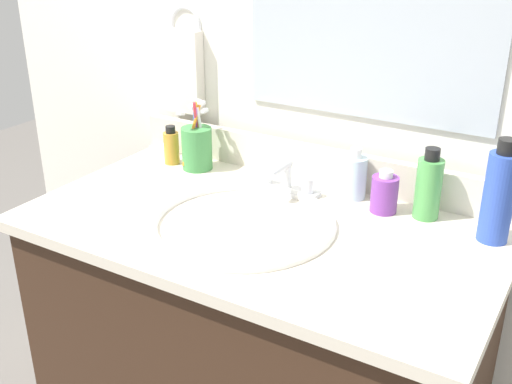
{
  "coord_description": "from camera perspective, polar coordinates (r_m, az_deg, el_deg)",
  "views": [
    {
      "loc": [
        0.61,
        -1.02,
        1.35
      ],
      "look_at": [
        -0.01,
        0.0,
        0.82
      ],
      "focal_mm": 43.61,
      "sensor_mm": 36.0,
      "label": 1
    }
  ],
  "objects": [
    {
      "name": "towel_ring",
      "position": [
        1.7,
        -6.47,
        14.98
      ],
      "size": [
        0.1,
        0.01,
        0.1
      ],
      "primitive_type": "torus",
      "rotation": [
        1.57,
        0.0,
        0.0
      ],
      "color": "silver"
    },
    {
      "name": "backsplash",
      "position": [
        1.53,
        5.47,
        2.61
      ],
      "size": [
        1.02,
        0.02,
        0.09
      ],
      "primitive_type": "cube",
      "color": "beige",
      "rests_on": "countertop"
    },
    {
      "name": "bottle_gel_clear",
      "position": [
        1.45,
        9.02,
        1.42
      ],
      "size": [
        0.06,
        0.06,
        0.12
      ],
      "color": "silver",
      "rests_on": "countertop"
    },
    {
      "name": "bottle_oil_amber",
      "position": [
        1.65,
        -7.77,
        4.15
      ],
      "size": [
        0.04,
        0.04,
        0.1
      ],
      "color": "gold",
      "rests_on": "countertop"
    },
    {
      "name": "cup_green",
      "position": [
        1.61,
        -5.44,
        4.18
      ],
      "size": [
        0.08,
        0.09,
        0.18
      ],
      "color": "#3F8C47",
      "rests_on": "countertop"
    },
    {
      "name": "countertop",
      "position": [
        1.34,
        0.28,
        -3.32
      ],
      "size": [
        1.02,
        0.57,
        0.03
      ],
      "primitive_type": "cube",
      "color": "beige",
      "rests_on": "vanity_cabinet"
    },
    {
      "name": "back_wall",
      "position": [
        1.64,
        6.22,
        -1.31
      ],
      "size": [
        2.12,
        0.04,
        1.3
      ],
      "primitive_type": "cube",
      "color": "white",
      "rests_on": "ground_plane"
    },
    {
      "name": "sink_basin",
      "position": [
        1.34,
        -1.3,
        -4.19
      ],
      "size": [
        0.4,
        0.4,
        0.11
      ],
      "color": "white",
      "rests_on": "countertop"
    },
    {
      "name": "bottle_toner_green",
      "position": [
        1.38,
        15.54,
        0.44
      ],
      "size": [
        0.06,
        0.06,
        0.16
      ],
      "color": "#4C9E4C",
      "rests_on": "countertop"
    },
    {
      "name": "soap_bar",
      "position": [
        1.73,
        -8.51,
        3.83
      ],
      "size": [
        0.06,
        0.04,
        0.02
      ],
      "primitive_type": "cube",
      "color": "white",
      "rests_on": "countertop"
    },
    {
      "name": "faucet",
      "position": [
        1.46,
        2.73,
        0.9
      ],
      "size": [
        0.16,
        0.1,
        0.08
      ],
      "color": "silver",
      "rests_on": "countertop"
    },
    {
      "name": "bottle_shampoo_blue",
      "position": [
        1.31,
        21.38,
        -0.28
      ],
      "size": [
        0.06,
        0.06,
        0.22
      ],
      "color": "#2D4CB2",
      "rests_on": "countertop"
    },
    {
      "name": "vanity_cabinet",
      "position": [
        1.55,
        0.25,
        -15.7
      ],
      "size": [
        0.98,
        0.52,
        0.72
      ],
      "primitive_type": "cube",
      "color": "#382316",
      "rests_on": "ground_plane"
    },
    {
      "name": "hand_towel",
      "position": [
        1.71,
        -6.65,
        10.91
      ],
      "size": [
        0.11,
        0.04,
        0.22
      ],
      "primitive_type": "cube",
      "color": "silver"
    },
    {
      "name": "bottle_cream_purple",
      "position": [
        1.4,
        11.7,
        -0.13
      ],
      "size": [
        0.06,
        0.06,
        0.1
      ],
      "color": "#7A3899",
      "rests_on": "countertop"
    }
  ]
}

